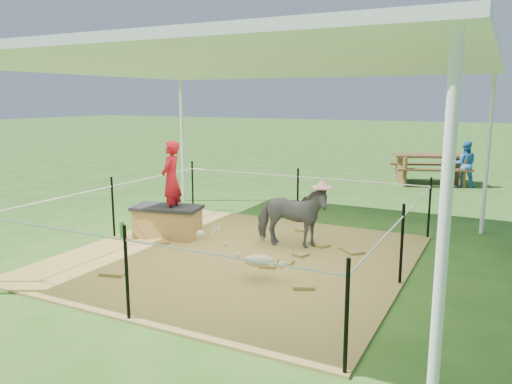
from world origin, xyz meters
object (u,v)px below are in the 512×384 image
at_px(distant_person, 465,164).
at_px(green_bottle, 122,231).
at_px(picnic_table_near, 429,169).
at_px(woman, 171,173).
at_px(straw_bale, 168,223).
at_px(foal, 259,258).
at_px(pony, 291,217).

bearing_deg(distant_person, green_bottle, 50.33).
xyz_separation_m(picnic_table_near, distant_person, (0.87, -0.16, 0.20)).
bearing_deg(picnic_table_near, woman, -132.41).
xyz_separation_m(straw_bale, distant_person, (3.83, 7.22, 0.33)).
xyz_separation_m(foal, picnic_table_near, (0.79, 8.44, 0.09)).
xyz_separation_m(green_bottle, distant_person, (4.38, 7.67, 0.42)).
bearing_deg(foal, green_bottle, 147.37).
bearing_deg(straw_bale, pony, 10.55).
xyz_separation_m(woman, picnic_table_near, (2.86, 7.38, -0.69)).
xyz_separation_m(straw_bale, picnic_table_near, (2.96, 7.38, 0.13)).
distance_m(straw_bale, woman, 0.83).
distance_m(woman, pony, 2.01).
height_order(green_bottle, distant_person, distant_person).
relative_size(woman, distant_person, 1.02).
xyz_separation_m(woman, distant_person, (3.73, 7.22, -0.49)).
bearing_deg(foal, pony, 77.10).
bearing_deg(distant_person, straw_bale, 52.12).
bearing_deg(green_bottle, distant_person, 60.27).
relative_size(woman, foal, 1.25).
distance_m(pony, foal, 1.45).
bearing_deg(pony, green_bottle, 97.40).
bearing_deg(straw_bale, picnic_table_near, 68.15).
distance_m(woman, distant_person, 8.14).
distance_m(straw_bale, green_bottle, 0.72).
height_order(straw_bale, green_bottle, straw_bale).
bearing_deg(pony, distant_person, -25.56).
bearing_deg(green_bottle, picnic_table_near, 65.85).
bearing_deg(straw_bale, foal, -26.05).
height_order(pony, distant_person, distant_person).
height_order(woman, green_bottle, woman).
distance_m(straw_bale, distant_person, 8.18).
bearing_deg(pony, straw_bale, 90.04).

